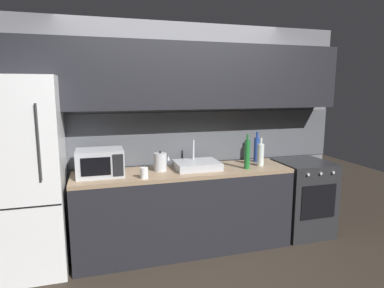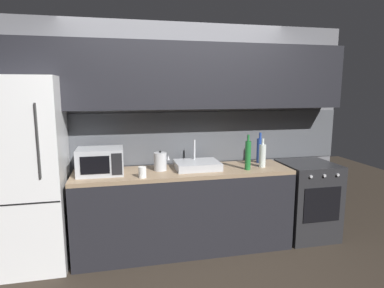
{
  "view_description": "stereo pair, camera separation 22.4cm",
  "coord_description": "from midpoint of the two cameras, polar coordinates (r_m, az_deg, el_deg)",
  "views": [
    {
      "loc": [
        -0.88,
        -2.41,
        1.76
      ],
      "look_at": [
        0.09,
        0.9,
        1.18
      ],
      "focal_mm": 30.59,
      "sensor_mm": 36.0,
      "label": 1
    },
    {
      "loc": [
        -0.66,
        -2.47,
        1.76
      ],
      "look_at": [
        0.09,
        0.9,
        1.18
      ],
      "focal_mm": 30.59,
      "sensor_mm": 36.0,
      "label": 2
    }
  ],
  "objects": [
    {
      "name": "back_wall",
      "position": [
        3.73,
        -4.39,
        6.24
      ],
      "size": [
        4.07,
        0.44,
        2.5
      ],
      "color": "slate",
      "rests_on": "ground"
    },
    {
      "name": "counter_run",
      "position": [
        3.67,
        -3.18,
        -11.41
      ],
      "size": [
        2.33,
        0.6,
        0.9
      ],
      "color": "black",
      "rests_on": "ground"
    },
    {
      "name": "refrigerator",
      "position": [
        3.53,
        -28.63,
        -5.09
      ],
      "size": [
        0.68,
        0.69,
        1.88
      ],
      "color": "white",
      "rests_on": "ground"
    },
    {
      "name": "oven_range",
      "position": [
        4.25,
        17.26,
        -8.88
      ],
      "size": [
        0.6,
        0.62,
        0.9
      ],
      "color": "#232326",
      "rests_on": "ground"
    },
    {
      "name": "microwave",
      "position": [
        3.44,
        -17.55,
        -3.12
      ],
      "size": [
        0.46,
        0.35,
        0.27
      ],
      "color": "#A8AAAF",
      "rests_on": "counter_run"
    },
    {
      "name": "sink_basin",
      "position": [
        3.59,
        -0.95,
        -3.67
      ],
      "size": [
        0.48,
        0.38,
        0.3
      ],
      "color": "#ADAFB5",
      "rests_on": "counter_run"
    },
    {
      "name": "kettle",
      "position": [
        3.51,
        -7.35,
        -3.13
      ],
      "size": [
        0.17,
        0.14,
        0.22
      ],
      "color": "#B7BABF",
      "rests_on": "counter_run"
    },
    {
      "name": "wine_bottle_blue",
      "position": [
        3.96,
        9.67,
        -0.94
      ],
      "size": [
        0.07,
        0.07,
        0.36
      ],
      "color": "#234299",
      "rests_on": "counter_run"
    },
    {
      "name": "wine_bottle_green",
      "position": [
        3.59,
        7.85,
        -1.79
      ],
      "size": [
        0.06,
        0.06,
        0.38
      ],
      "color": "#1E6B2D",
      "rests_on": "counter_run"
    },
    {
      "name": "wine_bottle_clear",
      "position": [
        3.76,
        10.2,
        -1.79
      ],
      "size": [
        0.08,
        0.08,
        0.32
      ],
      "color": "silver",
      "rests_on": "counter_run"
    },
    {
      "name": "mug_white",
      "position": [
        3.25,
        -10.31,
        -5.02
      ],
      "size": [
        0.08,
        0.08,
        0.11
      ],
      "primitive_type": "cylinder",
      "color": "silver",
      "rests_on": "counter_run"
    }
  ]
}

